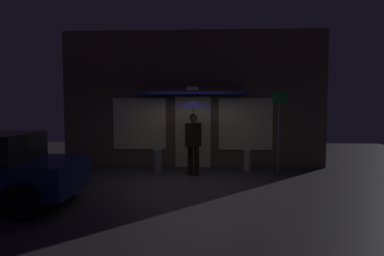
# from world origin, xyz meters

# --- Properties ---
(ground_plane) EXTENTS (18.00, 18.00, 0.00)m
(ground_plane) POSITION_xyz_m (0.00, 0.00, 0.00)
(ground_plane) COLOR #38353A
(building_facade) EXTENTS (8.22, 1.00, 4.25)m
(building_facade) POSITION_xyz_m (-0.00, 2.34, 2.11)
(building_facade) COLOR brown
(building_facade) RESTS_ON ground
(person_with_umbrella) EXTENTS (1.15, 1.15, 2.07)m
(person_with_umbrella) POSITION_xyz_m (0.07, 0.90, 1.65)
(person_with_umbrella) COLOR black
(person_with_umbrella) RESTS_ON ground
(street_sign_post) EXTENTS (0.40, 0.07, 2.40)m
(street_sign_post) POSITION_xyz_m (2.47, 1.24, 1.36)
(street_sign_post) COLOR #595B60
(street_sign_post) RESTS_ON ground
(sidewalk_bollard) EXTENTS (0.20, 0.20, 0.62)m
(sidewalk_bollard) POSITION_xyz_m (1.64, 1.60, 0.31)
(sidewalk_bollard) COLOR #B2A899
(sidewalk_bollard) RESTS_ON ground
(sidewalk_bollard_2) EXTENTS (0.30, 0.30, 0.66)m
(sidewalk_bollard_2) POSITION_xyz_m (-0.98, 1.25, 0.33)
(sidewalk_bollard_2) COLOR slate
(sidewalk_bollard_2) RESTS_ON ground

